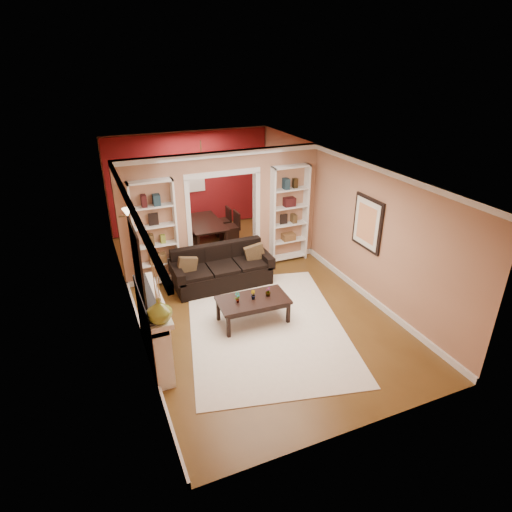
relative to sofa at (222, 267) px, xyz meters
name	(u,v)px	position (x,y,z in m)	size (l,w,h in m)	color
floor	(244,291)	(0.31, -0.45, -0.41)	(8.00, 8.00, 0.00)	brown
ceiling	(242,164)	(0.31, -0.45, 2.29)	(8.00, 8.00, 0.00)	white
wall_back	(190,181)	(0.31, 3.55, 0.94)	(8.00, 8.00, 0.00)	tan
wall_front	(364,348)	(0.31, -4.45, 0.94)	(8.00, 8.00, 0.00)	tan
wall_left	(126,250)	(-1.94, -0.45, 0.94)	(8.00, 8.00, 0.00)	tan
wall_right	(340,216)	(2.56, -0.45, 0.94)	(8.00, 8.00, 0.00)	tan
partition_wall	(223,213)	(0.31, 0.75, 0.94)	(4.50, 0.15, 2.70)	tan
red_back_panel	(191,182)	(0.31, 3.52, 0.91)	(4.44, 0.04, 2.64)	maroon
dining_window	(190,175)	(0.31, 3.48, 1.14)	(0.78, 0.03, 0.98)	#8CA5CC
area_rug	(266,326)	(0.23, -1.80, -0.41)	(2.74, 3.83, 0.01)	white
sofa	(222,267)	(0.00, 0.00, 0.00)	(2.12, 0.92, 0.83)	black
pillow_left	(187,266)	(-0.75, -0.02, 0.18)	(0.39, 0.11, 0.39)	brown
pillow_right	(255,253)	(0.75, -0.02, 0.20)	(0.41, 0.12, 0.41)	brown
coffee_table	(253,310)	(0.07, -1.57, -0.17)	(1.29, 0.70, 0.49)	black
plant_left	(237,297)	(-0.23, -1.57, 0.18)	(0.11, 0.08, 0.21)	#336626
plant_center	(253,295)	(0.07, -1.57, 0.16)	(0.10, 0.08, 0.18)	#336626
plant_right	(268,292)	(0.37, -1.57, 0.16)	(0.10, 0.10, 0.17)	#336626
bookshelf_left	(155,234)	(-1.24, 0.58, 0.74)	(0.90, 0.30, 2.30)	white
bookshelf_right	(289,214)	(1.86, 0.58, 0.74)	(0.90, 0.30, 2.30)	white
fireplace	(155,329)	(-1.78, -1.95, 0.17)	(0.32, 1.70, 1.16)	white
vase	(159,310)	(-1.78, -2.65, 0.93)	(0.35, 0.35, 0.37)	olive
mirror	(137,262)	(-1.92, -1.95, 1.39)	(0.03, 0.95, 1.10)	silver
wall_sconce	(124,215)	(-1.84, 0.10, 1.42)	(0.18, 0.18, 0.22)	#FFE0A5
framed_art	(367,223)	(2.52, -1.45, 1.14)	(0.04, 0.85, 1.05)	black
dining_table	(205,232)	(0.35, 2.39, -0.13)	(0.89, 1.59, 0.56)	black
dining_chair_nw	(188,235)	(-0.20, 2.09, -0.04)	(0.37, 0.37, 0.75)	black
dining_chair_ne	(229,227)	(0.90, 2.09, 0.01)	(0.42, 0.42, 0.85)	black
dining_chair_sw	(182,226)	(-0.20, 2.69, -0.01)	(0.40, 0.40, 0.81)	black
dining_chair_se	(221,221)	(0.90, 2.69, -0.03)	(0.38, 0.38, 0.78)	black
chandelier	(202,168)	(0.31, 2.25, 1.61)	(0.50, 0.50, 0.30)	#3A2E1A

